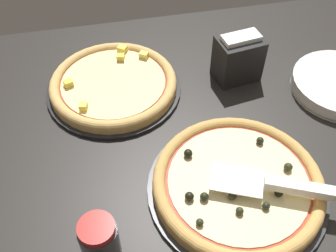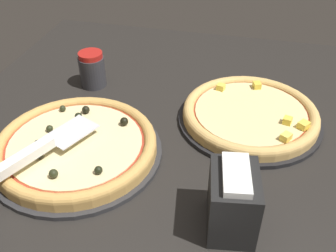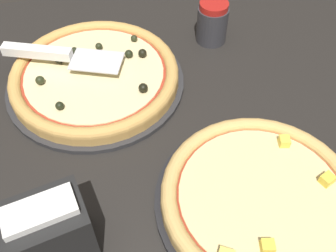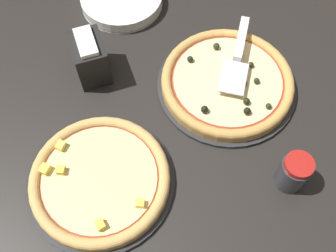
% 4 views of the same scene
% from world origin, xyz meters
% --- Properties ---
extents(ground_plane, '(1.37, 1.01, 0.04)m').
position_xyz_m(ground_plane, '(0.00, 0.00, -0.02)').
color(ground_plane, black).
extents(pizza_pan_front, '(0.36, 0.36, 0.01)m').
position_xyz_m(pizza_pan_front, '(-0.00, -0.15, 0.01)').
color(pizza_pan_front, '#2D2D30').
rests_on(pizza_pan_front, ground_plane).
extents(pizza_front, '(0.34, 0.34, 0.04)m').
position_xyz_m(pizza_front, '(-0.00, -0.15, 0.03)').
color(pizza_front, tan).
rests_on(pizza_front, pizza_pan_front).
extents(pizza_pan_back, '(0.34, 0.34, 0.01)m').
position_xyz_m(pizza_pan_back, '(-0.21, 0.20, 0.01)').
color(pizza_pan_back, black).
rests_on(pizza_pan_back, ground_plane).
extents(pizza_back, '(0.32, 0.32, 0.04)m').
position_xyz_m(pizza_back, '(-0.21, 0.20, 0.02)').
color(pizza_back, '#DBAD60').
rests_on(pizza_back, pizza_pan_back).
extents(serving_spatula, '(0.24, 0.14, 0.02)m').
position_xyz_m(serving_spatula, '(0.08, -0.20, 0.06)').
color(serving_spatula, silver).
rests_on(serving_spatula, pizza_front).
extents(parmesan_shaker, '(0.07, 0.07, 0.10)m').
position_xyz_m(parmesan_shaker, '(-0.28, -0.22, 0.05)').
color(parmesan_shaker, '#333338').
rests_on(parmesan_shaker, ground_plane).
extents(napkin_holder, '(0.12, 0.10, 0.13)m').
position_xyz_m(napkin_holder, '(0.11, 0.19, 0.06)').
color(napkin_holder, black).
rests_on(napkin_holder, ground_plane).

